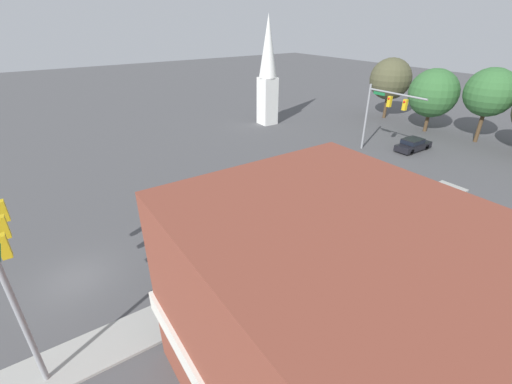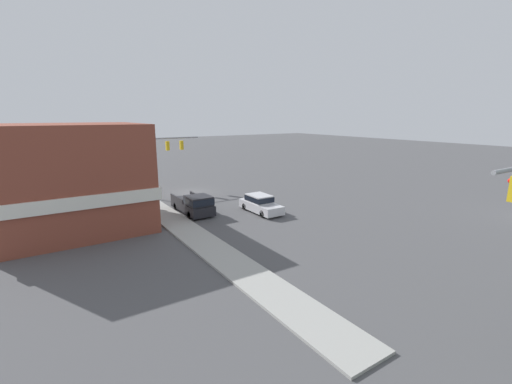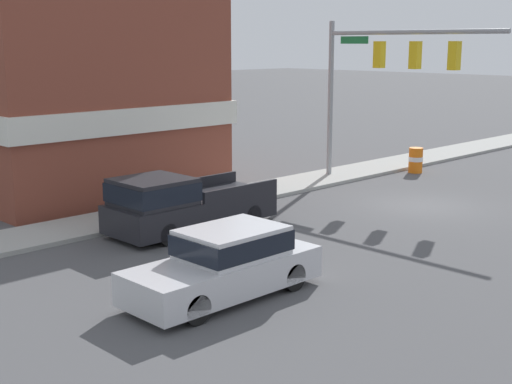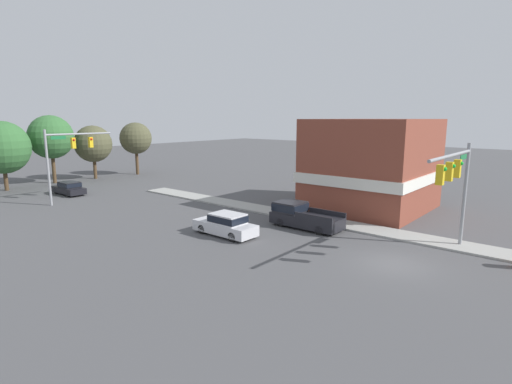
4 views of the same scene
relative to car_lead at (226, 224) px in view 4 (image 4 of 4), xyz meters
The scene contains 12 objects.
ground_plane 11.49m from the car_lead, 79.87° to the right, with size 200.00×200.00×0.00m, color #4C4C4F.
sidewalk_curb 13.69m from the car_lead, 55.63° to the right, with size 2.40×60.00×0.14m.
near_signal_assembly 14.88m from the car_lead, 68.46° to the right, with size 8.02×0.49×6.67m.
far_signal_assembly 20.12m from the car_lead, 94.64° to the left, with size 6.64×0.49×7.13m.
car_lead is the anchor object (origin of this frame).
car_distant 23.70m from the car_lead, 89.79° to the left, with size 1.76×4.54×1.41m.
pickup_truck_parked 5.96m from the car_lead, 27.93° to the right, with size 2.10×5.49×1.83m.
corner_brick_building 15.55m from the car_lead, 15.75° to the right, with size 10.78×9.68×8.08m.
backdrop_tree_left_mid 32.09m from the car_lead, 96.03° to the left, with size 5.94×5.94×7.88m.
backdrop_tree_center 33.24m from the car_lead, 85.57° to the left, with size 5.40×5.40×8.53m.
backdrop_tree_right_mid 33.58m from the car_lead, 76.42° to the left, with size 4.92×4.92×7.19m.
backdrop_tree_right_far 34.83m from the car_lead, 66.20° to the left, with size 4.53×4.53×7.54m.
Camera 4 is at (-21.53, -7.78, 8.19)m, focal length 28.00 mm.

